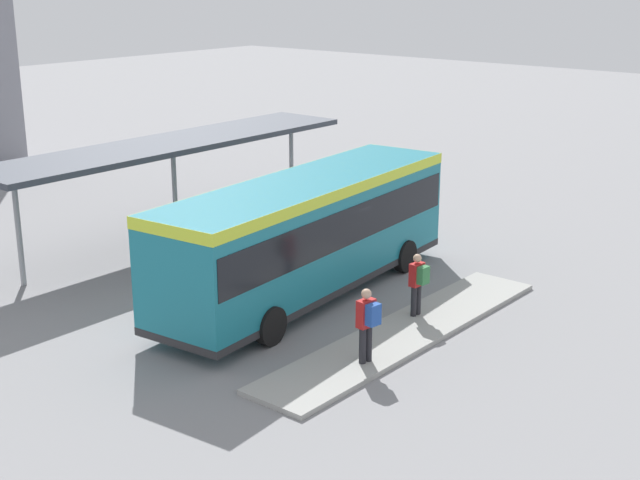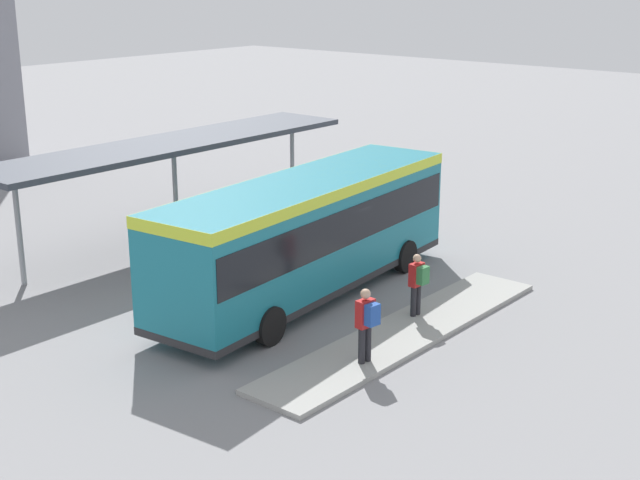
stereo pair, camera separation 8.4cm
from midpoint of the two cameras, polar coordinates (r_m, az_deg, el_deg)
ground_plane at (r=24.68m, az=-0.88°, el=-3.54°), size 120.00×120.00×0.00m
curb_island at (r=22.16m, az=5.39°, el=-5.91°), size 9.96×1.80×0.12m
city_bus at (r=24.09m, az=-0.89°, el=0.71°), size 10.78×3.52×3.27m
pedestrian_waiting at (r=22.75m, az=6.18°, el=-2.61°), size 0.42×0.44×1.64m
pedestrian_companion at (r=19.94m, az=2.93°, el=-5.20°), size 0.45×0.48×1.75m
bicycle_orange at (r=33.58m, az=2.68°, el=2.62°), size 0.48×1.59×0.69m
bicycle_yellow at (r=33.88m, az=1.59°, el=2.82°), size 0.48×1.72×0.74m
bicycle_blue at (r=34.16m, az=0.46°, el=2.92°), size 0.48×1.66×0.72m
station_shelter at (r=29.32m, az=-9.50°, el=5.99°), size 13.60×2.78×3.33m
potted_planter_near_shelter at (r=28.29m, az=-6.23°, el=0.41°), size 0.84×0.84×1.23m
potted_planter_far_side at (r=26.40m, az=-9.76°, el=-0.93°), size 0.73×0.73×1.22m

